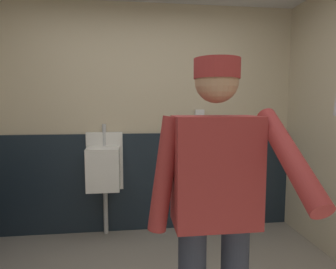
% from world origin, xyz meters
% --- Properties ---
extents(wall_back, '(4.17, 0.12, 2.57)m').
position_xyz_m(wall_back, '(0.00, 1.75, 1.28)').
color(wall_back, beige).
rests_on(wall_back, ground_plane).
extents(wainscot_band_back, '(3.57, 0.03, 1.13)m').
position_xyz_m(wainscot_band_back, '(0.00, 1.68, 0.56)').
color(wainscot_band_back, '#19232D').
rests_on(wainscot_band_back, ground_plane).
extents(urinal_solo, '(0.40, 0.34, 1.24)m').
position_xyz_m(urinal_solo, '(-0.39, 1.53, 0.78)').
color(urinal_solo, white).
rests_on(urinal_solo, ground_plane).
extents(person, '(0.63, 0.60, 1.67)m').
position_xyz_m(person, '(0.31, -0.27, 0.97)').
color(person, '#2D3342').
rests_on(person, ground_plane).
extents(soap_dispenser, '(0.10, 0.07, 0.18)m').
position_xyz_m(soap_dispenser, '(0.68, 1.65, 1.31)').
color(soap_dispenser, silver).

